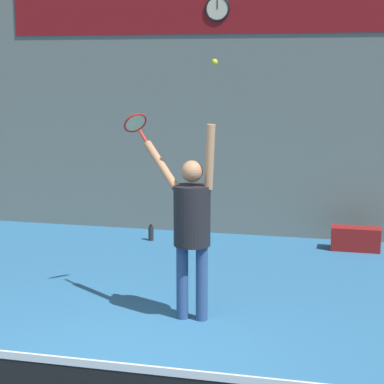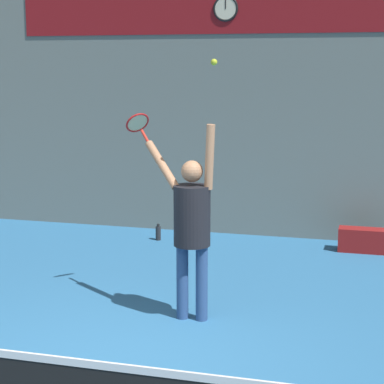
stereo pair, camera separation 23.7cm
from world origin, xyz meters
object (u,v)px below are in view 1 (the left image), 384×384
(tennis_player, at_px, (191,221))
(equipment_bag, at_px, (356,239))
(water_bottle, at_px, (151,233))
(scoreboard_clock, at_px, (217,9))
(tennis_racket, at_px, (136,124))
(tennis_ball, at_px, (215,62))

(tennis_player, relative_size, equipment_bag, 2.96)
(water_bottle, bearing_deg, tennis_player, -65.95)
(scoreboard_clock, bearing_deg, equipment_bag, -13.78)
(tennis_racket, height_order, water_bottle, tennis_racket)
(equipment_bag, bearing_deg, water_bottle, -177.37)
(tennis_player, height_order, equipment_bag, tennis_player)
(equipment_bag, bearing_deg, tennis_ball, -113.00)
(tennis_player, xyz_separation_m, equipment_bag, (1.73, 3.36, -0.93))
(equipment_bag, bearing_deg, tennis_player, -117.27)
(tennis_ball, height_order, water_bottle, tennis_ball)
(tennis_player, bearing_deg, equipment_bag, 62.73)
(scoreboard_clock, height_order, water_bottle, scoreboard_clock)
(scoreboard_clock, height_order, tennis_ball, scoreboard_clock)
(scoreboard_clock, height_order, tennis_player, scoreboard_clock)
(tennis_player, xyz_separation_m, tennis_ball, (0.26, -0.10, 1.67))
(scoreboard_clock, distance_m, tennis_ball, 4.17)
(scoreboard_clock, xyz_separation_m, water_bottle, (-0.91, -0.70, -3.50))
(tennis_ball, bearing_deg, tennis_racket, 149.53)
(scoreboard_clock, xyz_separation_m, equipment_bag, (2.25, -0.55, -3.44))
(scoreboard_clock, bearing_deg, tennis_racket, -94.21)
(tennis_racket, distance_m, water_bottle, 3.41)
(scoreboard_clock, bearing_deg, tennis_player, -82.39)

